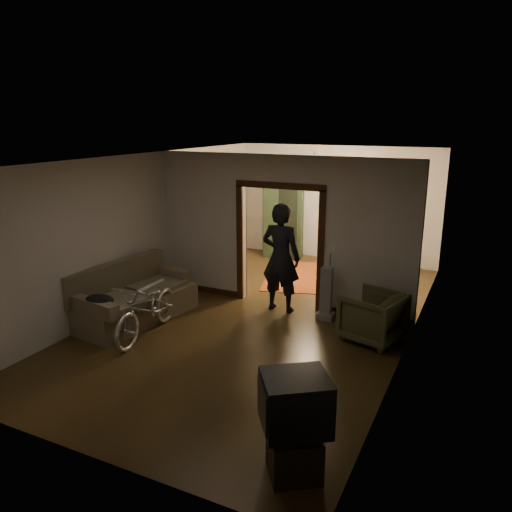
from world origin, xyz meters
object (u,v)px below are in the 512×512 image
Objects in this scene: armchair at (373,317)px; bicycle at (148,308)px; locker at (284,219)px; sofa at (135,292)px; person at (281,258)px; desk at (365,255)px.

bicycle is at bearing -51.21° from armchair.
locker is (0.09, 5.48, 0.50)m from bicycle.
armchair is at bearing 21.76° from sofa.
person is 3.78m from locker.
locker reaches higher than sofa.
bicycle reaches higher than desk.
bicycle is at bearing 54.21° from person.
locker is 2.32m from desk.
locker reaches higher than desk.
person is at bearing 44.13° from sofa.
desk is (2.21, -0.40, -0.59)m from locker.
locker reaches higher than bicycle.
armchair is 5.23m from locker.
sofa is at bearing -111.14° from locker.
person is at bearing -119.42° from desk.
person reaches higher than sofa.
sofa is at bearing -136.89° from desk.
person is (2.10, 1.52, 0.50)m from sofa.
person reaches higher than armchair.
person is 1.98× the size of desk.
armchair is 0.45× the size of locker.
sofa is 5.48m from desk.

